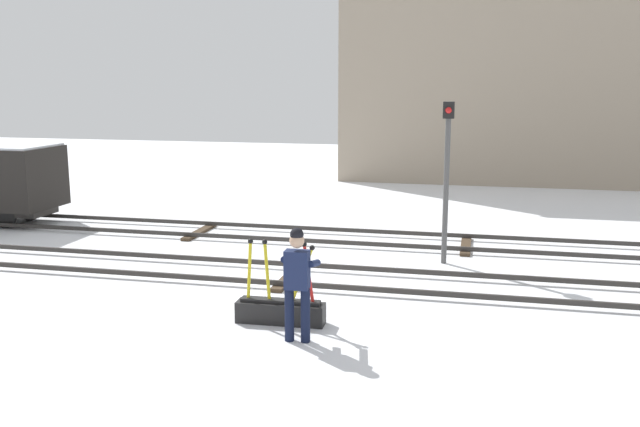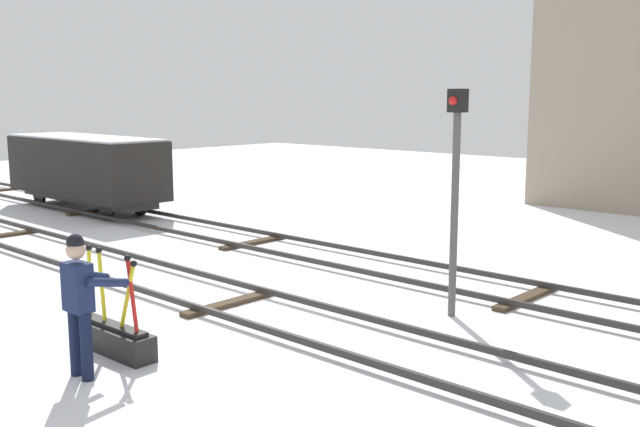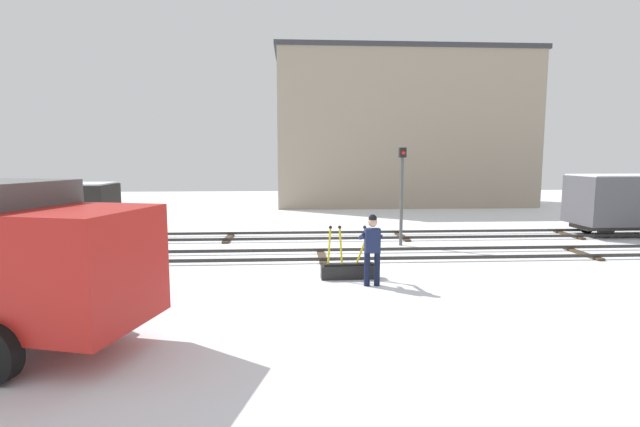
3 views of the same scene
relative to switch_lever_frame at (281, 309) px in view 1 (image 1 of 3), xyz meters
The scene contains 7 objects.
ground_plane 2.65m from the switch_lever_frame, 102.47° to the left, with size 60.00×60.00×0.00m, color white.
track_main_line 2.64m from the switch_lever_frame, 102.47° to the left, with size 44.00×1.94×0.18m.
track_siding_near 6.30m from the switch_lever_frame, 95.19° to the left, with size 44.00×1.94×0.18m.
switch_lever_frame is the anchor object (origin of this frame).
rail_worker 1.19m from the switch_lever_frame, 55.73° to the right, with size 0.55×0.71×1.84m.
signal_post 5.60m from the switch_lever_frame, 61.57° to the left, with size 0.24×0.32×3.61m.
apartment_building 21.32m from the switch_lever_frame, 73.23° to the left, with size 17.11×6.60×10.22m.
Camera 1 is at (3.77, -13.48, 4.09)m, focal length 39.21 mm.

